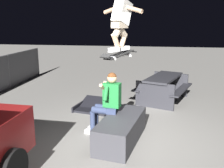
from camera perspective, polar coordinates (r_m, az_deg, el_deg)
The scene contains 7 objects.
ground_plane at distance 5.23m, azimuth 2.75°, elevation -12.79°, with size 40.00×40.00×0.00m, color gray.
ledge_box_main at distance 5.17m, azimuth 2.05°, elevation -10.03°, with size 1.60×0.64×0.50m, color #38383D.
person_sitting_on_ledge at distance 5.31m, azimuth -1.10°, elevation -3.64°, with size 0.60×0.78×1.34m.
skateboard at distance 5.12m, azimuth 1.64°, elevation 6.53°, with size 1.00×0.63×0.14m.
skater_airborne at distance 5.13m, azimuth 2.06°, elevation 14.23°, with size 0.62×0.83×1.12m.
kicker_ramp at distance 7.07m, azimuth -3.55°, elevation -5.14°, with size 1.10×1.14×0.31m.
picnic_table_back at distance 7.81m, azimuth 11.31°, elevation -0.13°, with size 2.05×1.83×0.75m.
Camera 1 is at (-4.65, -0.51, 2.34)m, focal length 41.26 mm.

